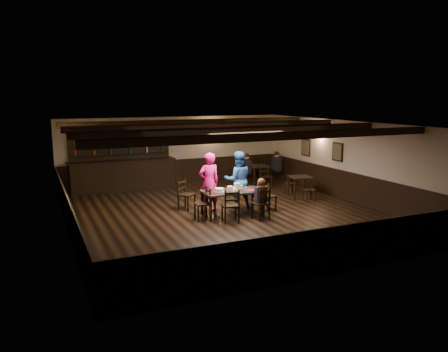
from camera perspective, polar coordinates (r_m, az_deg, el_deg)
name	(u,v)px	position (r m, az deg, el deg)	size (l,w,h in m)	color
ground	(226,214)	(13.18, 0.23, -5.01)	(10.00, 10.00, 0.00)	black
room_shell	(226,157)	(12.87, 0.20, 2.55)	(9.02, 10.02, 2.71)	#B8AB98
dining_table	(233,193)	(12.91, 1.14, -2.20)	(1.82, 0.98, 0.75)	black
chair_near_left	(231,203)	(12.15, 0.95, -3.59)	(0.52, 0.51, 0.97)	black
chair_near_right	(262,201)	(12.53, 5.04, -3.30)	(0.50, 0.48, 0.93)	black
chair_end_left	(205,201)	(12.53, -2.49, -3.27)	(0.45, 0.47, 0.93)	black
chair_end_right	(266,194)	(13.51, 5.54, -2.39)	(0.50, 0.52, 0.90)	black
chair_far_pushed	(184,192)	(13.69, -5.21, -2.07)	(0.61, 0.61, 0.95)	black
woman_pink	(209,183)	(13.26, -1.97, -0.86)	(0.67, 0.44, 1.83)	#D61781
man_blue	(238,180)	(13.73, 1.80, -0.51)	(0.88, 0.68, 1.81)	#244D88
seated_person	(261,192)	(12.51, 4.87, -2.08)	(0.31, 0.47, 0.77)	black
cake	(219,190)	(12.75, -0.62, -1.85)	(0.33, 0.33, 0.10)	white
plate_stack_a	(230,189)	(12.79, 0.79, -1.67)	(0.16, 0.16, 0.15)	white
plate_stack_b	(237,187)	(12.95, 1.71, -1.38)	(0.18, 0.18, 0.21)	white
tea_light	(234,189)	(13.02, 1.30, -1.69)	(0.04, 0.04, 0.06)	#A5A8AD
salt_shaker	(246,189)	(12.95, 2.89, -1.64)	(0.04, 0.04, 0.10)	silver
pepper_shaker	(246,189)	(12.93, 2.95, -1.68)	(0.04, 0.04, 0.09)	#A5A8AD
drink_glass	(241,187)	(13.08, 2.29, -1.47)	(0.08, 0.08, 0.12)	silver
menu_red	(250,190)	(12.98, 3.45, -1.84)	(0.34, 0.24, 0.00)	maroon
menu_blue	(247,188)	(13.23, 3.09, -1.60)	(0.33, 0.23, 0.00)	#0D1B42
bar_counter	(122,171)	(16.82, -13.18, 0.63)	(3.96, 0.70, 2.20)	black
back_table_a	(300,179)	(15.42, 9.86, -0.44)	(0.83, 0.83, 0.75)	black
back_table_b	(258,168)	(17.56, 4.44, 1.03)	(0.81, 0.81, 0.75)	black
bg_patron_left	(247,163)	(17.42, 2.98, 1.68)	(0.27, 0.40, 0.79)	black
bg_patron_right	(276,161)	(18.02, 6.87, 1.93)	(0.27, 0.41, 0.80)	black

